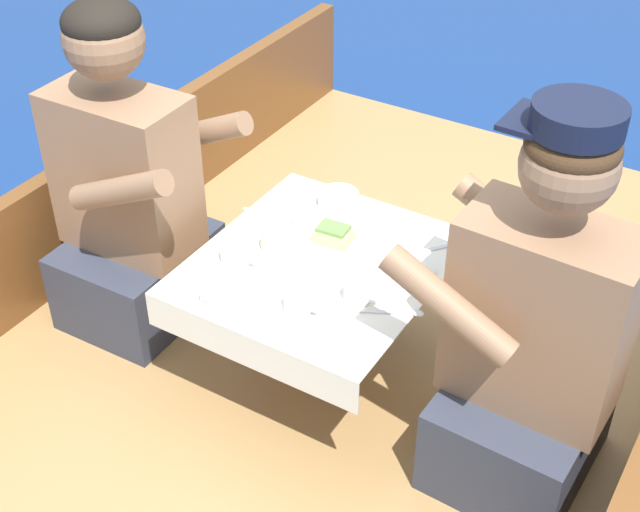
{
  "coord_description": "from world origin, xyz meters",
  "views": [
    {
      "loc": [
        1.0,
        -1.75,
        2.1
      ],
      "look_at": [
        0.0,
        -0.11,
        0.68
      ],
      "focal_mm": 50.0,
      "sensor_mm": 36.0,
      "label": 1
    }
  ],
  "objects_px": {
    "person_starboard": "(533,341)",
    "tin_can": "(272,240)",
    "coffee_cup_center": "(235,252)",
    "coffee_cup_starboard": "(358,291)",
    "person_port": "(129,197)",
    "sandwich": "(333,234)",
    "coffee_cup_port": "(298,301)"
  },
  "relations": [
    {
      "from": "person_starboard",
      "to": "tin_can",
      "type": "xyz_separation_m",
      "value": [
        -0.76,
        0.04,
        -0.01
      ]
    },
    {
      "from": "coffee_cup_port",
      "to": "tin_can",
      "type": "relative_size",
      "value": 1.47
    },
    {
      "from": "tin_can",
      "to": "sandwich",
      "type": "bearing_deg",
      "value": 37.91
    },
    {
      "from": "coffee_cup_center",
      "to": "tin_can",
      "type": "relative_size",
      "value": 1.6
    },
    {
      "from": "coffee_cup_port",
      "to": "coffee_cup_starboard",
      "type": "xyz_separation_m",
      "value": [
        0.11,
        0.11,
        -0.0
      ]
    },
    {
      "from": "person_starboard",
      "to": "sandwich",
      "type": "xyz_separation_m",
      "value": [
        -0.63,
        0.14,
        -0.01
      ]
    },
    {
      "from": "coffee_cup_port",
      "to": "person_starboard",
      "type": "bearing_deg",
      "value": 15.6
    },
    {
      "from": "coffee_cup_starboard",
      "to": "person_starboard",
      "type": "bearing_deg",
      "value": 5.37
    },
    {
      "from": "coffee_cup_starboard",
      "to": "coffee_cup_center",
      "type": "bearing_deg",
      "value": -175.32
    },
    {
      "from": "sandwich",
      "to": "coffee_cup_center",
      "type": "relative_size",
      "value": 0.99
    },
    {
      "from": "person_starboard",
      "to": "coffee_cup_center",
      "type": "bearing_deg",
      "value": 7.28
    },
    {
      "from": "person_port",
      "to": "coffee_cup_center",
      "type": "height_order",
      "value": "person_port"
    },
    {
      "from": "coffee_cup_center",
      "to": "coffee_cup_starboard",
      "type": "bearing_deg",
      "value": 4.68
    },
    {
      "from": "person_starboard",
      "to": "coffee_cup_starboard",
      "type": "relative_size",
      "value": 10.61
    },
    {
      "from": "coffee_cup_starboard",
      "to": "sandwich",
      "type": "bearing_deg",
      "value": 134.7
    },
    {
      "from": "sandwich",
      "to": "coffee_cup_center",
      "type": "height_order",
      "value": "coffee_cup_center"
    },
    {
      "from": "person_starboard",
      "to": "tin_can",
      "type": "bearing_deg",
      "value": -0.47
    },
    {
      "from": "person_port",
      "to": "sandwich",
      "type": "distance_m",
      "value": 0.62
    },
    {
      "from": "person_port",
      "to": "sandwich",
      "type": "bearing_deg",
      "value": 12.91
    },
    {
      "from": "tin_can",
      "to": "person_starboard",
      "type": "bearing_deg",
      "value": -2.69
    },
    {
      "from": "sandwich",
      "to": "person_port",
      "type": "bearing_deg",
      "value": -165.87
    },
    {
      "from": "coffee_cup_port",
      "to": "tin_can",
      "type": "distance_m",
      "value": 0.28
    },
    {
      "from": "person_port",
      "to": "coffee_cup_center",
      "type": "relative_size",
      "value": 9.44
    },
    {
      "from": "person_port",
      "to": "coffee_cup_port",
      "type": "relative_size",
      "value": 10.32
    },
    {
      "from": "person_starboard",
      "to": "coffee_cup_starboard",
      "type": "distance_m",
      "value": 0.45
    },
    {
      "from": "person_port",
      "to": "sandwich",
      "type": "xyz_separation_m",
      "value": [
        0.6,
        0.15,
        -0.0
      ]
    },
    {
      "from": "sandwich",
      "to": "coffee_cup_port",
      "type": "height_order",
      "value": "coffee_cup_port"
    },
    {
      "from": "sandwich",
      "to": "coffee_cup_center",
      "type": "distance_m",
      "value": 0.28
    },
    {
      "from": "coffee_cup_port",
      "to": "sandwich",
      "type": "bearing_deg",
      "value": 103.74
    },
    {
      "from": "person_starboard",
      "to": "person_port",
      "type": "bearing_deg",
      "value": 2.81
    },
    {
      "from": "coffee_cup_port",
      "to": "tin_can",
      "type": "bearing_deg",
      "value": 137.0
    },
    {
      "from": "sandwich",
      "to": "coffee_cup_starboard",
      "type": "bearing_deg",
      "value": -45.3
    }
  ]
}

